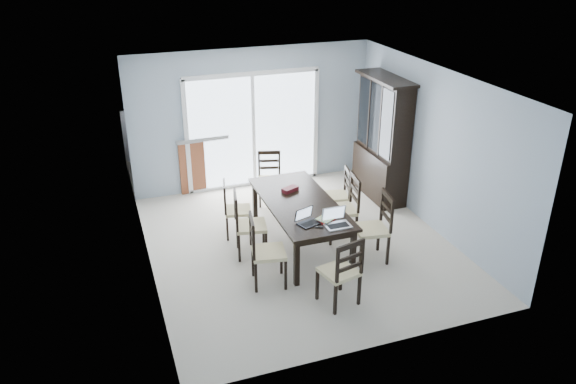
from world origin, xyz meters
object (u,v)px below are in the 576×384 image
(dining_table, at_px, (300,206))
(hot_tub, at_px, (219,146))
(chair_right_mid, at_px, (347,201))
(laptop_dark, at_px, (309,221))
(laptop_silver, at_px, (338,222))
(cell_phone, at_px, (319,227))
(chair_right_far, at_px, (341,189))
(chair_left_far, at_px, (232,203))
(chair_left_near, at_px, (261,244))
(chair_left_mid, at_px, (244,218))
(china_hutch, at_px, (382,140))
(chair_end_near, at_px, (344,266))
(chair_right_near, at_px, (378,220))
(game_box, at_px, (290,189))
(chair_end_far, at_px, (269,172))

(dining_table, height_order, hot_tub, hot_tub)
(chair_right_mid, xyz_separation_m, laptop_dark, (-0.91, -0.71, 0.17))
(laptop_silver, relative_size, cell_phone, 3.28)
(chair_right_far, bearing_deg, chair_left_far, 101.44)
(chair_left_near, xyz_separation_m, laptop_silver, (1.07, -0.10, 0.18))
(laptop_silver, relative_size, hot_tub, 0.17)
(chair_left_mid, distance_m, cell_phone, 1.21)
(china_hutch, height_order, chair_left_mid, china_hutch)
(china_hutch, height_order, chair_end_near, china_hutch)
(chair_right_far, bearing_deg, chair_right_near, -168.17)
(chair_left_far, height_order, laptop_silver, chair_left_far)
(chair_right_near, bearing_deg, chair_end_near, 141.80)
(china_hutch, relative_size, chair_left_far, 2.08)
(laptop_silver, xyz_separation_m, hot_tub, (-0.70, 4.27, -0.28))
(chair_right_mid, bearing_deg, chair_left_far, 76.79)
(game_box, bearing_deg, chair_end_far, 86.99)
(chair_left_far, relative_size, chair_end_far, 0.99)
(chair_right_near, distance_m, laptop_dark, 1.08)
(dining_table, bearing_deg, chair_right_far, 32.76)
(game_box, bearing_deg, chair_right_mid, -26.20)
(dining_table, bearing_deg, chair_end_far, 88.27)
(dining_table, xyz_separation_m, cell_phone, (-0.04, -0.84, 0.08))
(chair_right_mid, relative_size, laptop_silver, 3.39)
(chair_left_mid, bearing_deg, chair_right_mid, 100.47)
(chair_left_mid, bearing_deg, chair_right_far, 119.18)
(china_hutch, relative_size, chair_right_far, 2.12)
(chair_end_far, bearing_deg, chair_right_far, 146.69)
(laptop_dark, bearing_deg, china_hutch, 23.55)
(dining_table, distance_m, game_box, 0.41)
(dining_table, relative_size, chair_end_near, 1.92)
(chair_left_mid, relative_size, chair_left_far, 1.10)
(chair_left_near, bearing_deg, game_box, 155.26)
(game_box, bearing_deg, dining_table, -87.64)
(dining_table, distance_m, chair_left_far, 1.12)
(chair_left_far, height_order, game_box, chair_left_far)
(china_hutch, bearing_deg, chair_left_near, -144.55)
(laptop_silver, bearing_deg, chair_left_near, 174.46)
(chair_right_far, bearing_deg, hot_tub, 40.51)
(chair_left_near, distance_m, laptop_dark, 0.76)
(dining_table, xyz_separation_m, hot_tub, (-0.48, 3.37, -0.15))
(chair_right_mid, xyz_separation_m, cell_phone, (-0.82, -0.85, 0.12))
(chair_right_mid, bearing_deg, cell_phone, 144.07)
(cell_phone, height_order, hot_tub, hot_tub)
(chair_right_near, relative_size, chair_end_far, 1.13)
(chair_right_mid, height_order, laptop_silver, chair_right_mid)
(chair_end_near, xyz_separation_m, laptop_silver, (0.24, 0.74, 0.20))
(china_hutch, xyz_separation_m, laptop_dark, (-2.15, -1.96, -0.27))
(chair_right_mid, bearing_deg, dining_table, 98.54)
(chair_end_near, relative_size, chair_end_far, 1.07)
(chair_left_mid, xyz_separation_m, chair_right_far, (1.83, 0.60, -0.07))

